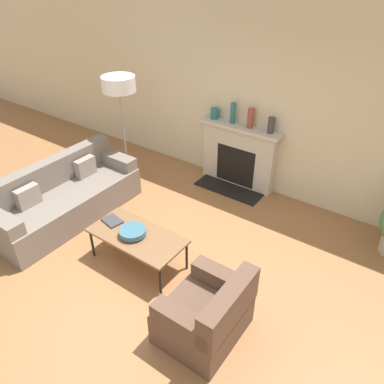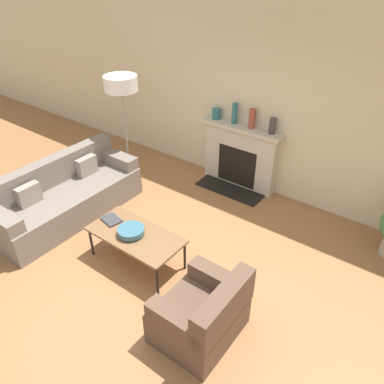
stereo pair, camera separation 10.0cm
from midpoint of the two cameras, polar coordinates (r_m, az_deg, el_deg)
name	(u,v)px [view 1 (the left image)]	position (r m, az deg, el deg)	size (l,w,h in m)	color
ground_plane	(143,284)	(4.62, -8.08, -13.67)	(18.00, 18.00, 0.00)	#99663D
wall_back	(261,100)	(5.80, 10.02, 13.58)	(18.00, 0.06, 2.90)	beige
fireplace	(238,156)	(6.15, 6.60, 5.44)	(1.37, 0.59, 1.04)	beige
couch	(65,198)	(5.73, -19.25, -0.88)	(0.82, 2.19, 0.83)	slate
armchair_near	(207,314)	(3.90, 1.55, -18.11)	(0.73, 0.85, 0.77)	brown
coffee_table	(137,237)	(4.62, -9.00, -6.76)	(1.19, 0.59, 0.44)	brown
bowl	(133,232)	(4.56, -9.67, -5.99)	(0.32, 0.32, 0.09)	#38667A
book	(112,221)	(4.85, -12.64, -4.30)	(0.28, 0.23, 0.02)	#38383D
floor_lamp	(119,90)	(5.99, -11.52, 14.97)	(0.51, 0.51, 1.75)	gray
mantel_vase_left	(215,113)	(6.14, 2.99, 11.87)	(0.13, 0.13, 0.17)	#28666B
mantel_vase_center_left	(233,113)	(5.95, 5.78, 11.87)	(0.08, 0.08, 0.33)	#28666B
mantel_vase_center_right	(251,118)	(5.82, 8.42, 11.07)	(0.10, 0.10, 0.30)	brown
mantel_vase_right	(271,125)	(5.70, 11.46, 9.94)	(0.10, 0.10, 0.24)	#3D383D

